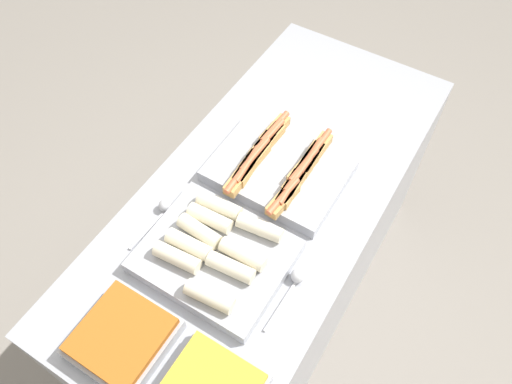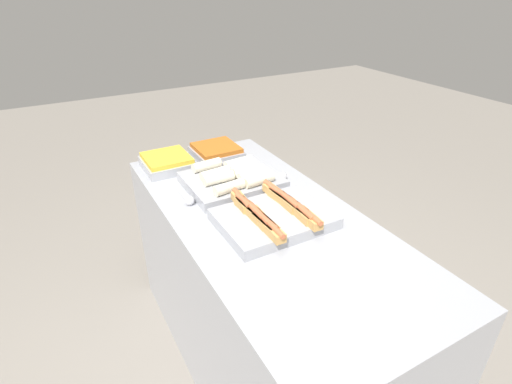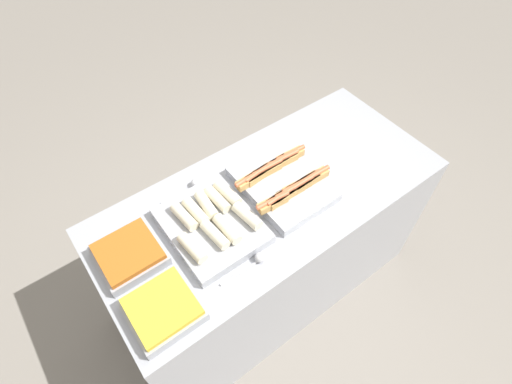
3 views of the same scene
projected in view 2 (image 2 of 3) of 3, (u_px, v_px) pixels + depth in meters
ground_plane at (264, 359)px, 2.21m from camera, size 12.00×12.00×0.00m
counter at (264, 295)px, 1.98m from camera, size 1.73×0.78×0.93m
tray_hotdogs at (274, 216)px, 1.69m from camera, size 0.42×0.46×0.10m
tray_wraps at (233, 179)px, 1.99m from camera, size 0.37×0.45×0.10m
tray_side_front at (167, 162)px, 2.18m from camera, size 0.26×0.25×0.07m
tray_side_back at (216, 152)px, 2.30m from camera, size 0.26×0.25×0.07m
serving_spoon_near at (188, 199)px, 1.85m from camera, size 0.22×0.04×0.04m
serving_spoon_far at (281, 175)px, 2.07m from camera, size 0.21×0.04×0.04m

